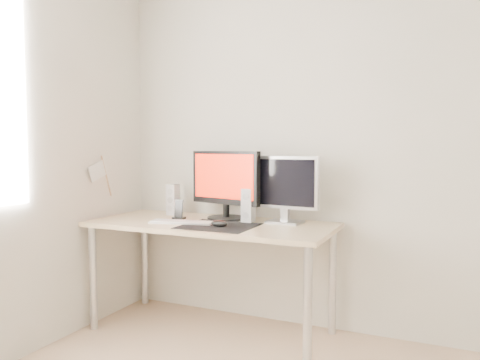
% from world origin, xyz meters
% --- Properties ---
extents(wall_back, '(3.50, 0.00, 3.50)m').
position_xyz_m(wall_back, '(0.00, 1.75, 1.25)').
color(wall_back, white).
rests_on(wall_back, ground).
extents(mousepad, '(0.45, 0.40, 0.00)m').
position_xyz_m(mousepad, '(-0.82, 1.27, 0.73)').
color(mousepad, black).
rests_on(mousepad, desk).
extents(mouse, '(0.11, 0.06, 0.04)m').
position_xyz_m(mouse, '(-0.80, 1.24, 0.75)').
color(mouse, black).
rests_on(mouse, mousepad).
extents(desk, '(1.60, 0.70, 0.73)m').
position_xyz_m(desk, '(-0.93, 1.38, 0.65)').
color(desk, '#D1B587').
rests_on(desk, ground).
extents(main_monitor, '(0.55, 0.31, 0.47)m').
position_xyz_m(main_monitor, '(-0.90, 1.54, 0.98)').
color(main_monitor, black).
rests_on(main_monitor, desk).
extents(second_monitor, '(0.45, 0.18, 0.43)m').
position_xyz_m(second_monitor, '(-0.48, 1.56, 0.97)').
color(second_monitor, '#BDBEC0').
rests_on(second_monitor, desk).
extents(speaker_left, '(0.07, 0.09, 0.22)m').
position_xyz_m(speaker_left, '(-1.35, 1.58, 0.84)').
color(speaker_left, silver).
rests_on(speaker_left, desk).
extents(speaker_right, '(0.07, 0.09, 0.22)m').
position_xyz_m(speaker_right, '(-0.71, 1.49, 0.84)').
color(speaker_right, silver).
rests_on(speaker_right, desk).
extents(keyboard, '(0.43, 0.18, 0.02)m').
position_xyz_m(keyboard, '(-1.09, 1.27, 0.74)').
color(keyboard, '#ACACAE').
rests_on(keyboard, desk).
extents(phone_dock, '(0.08, 0.06, 0.14)m').
position_xyz_m(phone_dock, '(-1.19, 1.41, 0.77)').
color(phone_dock, black).
rests_on(phone_dock, desk).
extents(pennant, '(0.01, 0.23, 0.29)m').
position_xyz_m(pennant, '(-1.72, 1.24, 1.05)').
color(pennant, '#A57F54').
rests_on(pennant, wall_left).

